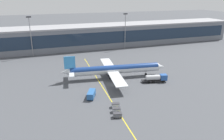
# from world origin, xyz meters

# --- Properties ---
(ground_plane) EXTENTS (700.00, 700.00, 0.00)m
(ground_plane) POSITION_xyz_m (0.00, 0.00, 0.00)
(ground_plane) COLOR #47494F
(apron_lead_in_line) EXTENTS (4.35, 79.91, 0.01)m
(apron_lead_in_line) POSITION_xyz_m (-4.00, 2.00, 0.00)
(apron_lead_in_line) COLOR yellow
(apron_lead_in_line) RESTS_ON ground_plane
(terminal_building) EXTENTS (205.79, 21.70, 15.27)m
(terminal_building) POSITION_xyz_m (17.72, 70.05, 7.65)
(terminal_building) COLOR slate
(terminal_building) RESTS_ON ground_plane
(main_airliner) EXTENTS (47.56, 38.22, 11.06)m
(main_airliner) POSITION_xyz_m (4.14, 7.42, 3.88)
(main_airliner) COLOR silver
(main_airliner) RESTS_ON ground_plane
(fuel_tanker) EXTENTS (11.09, 4.86, 3.25)m
(fuel_tanker) POSITION_xyz_m (19.21, -3.46, 1.75)
(fuel_tanker) COLOR #232326
(fuel_tanker) RESTS_ON ground_plane
(lavatory_truck) EXTENTS (4.51, 6.23, 2.50)m
(lavatory_truck) POSITION_xyz_m (-10.87, -9.00, 1.42)
(lavatory_truck) COLOR #285B9E
(lavatory_truck) RESTS_ON ground_plane
(baggage_cart_0) EXTENTS (2.95, 2.18, 1.48)m
(baggage_cart_0) POSITION_xyz_m (-6.62, -24.78, 0.78)
(baggage_cart_0) COLOR #595B60
(baggage_cart_0) RESTS_ON ground_plane
(baggage_cart_1) EXTENTS (2.95, 2.18, 1.48)m
(baggage_cart_1) POSITION_xyz_m (-5.81, -21.68, 0.78)
(baggage_cart_1) COLOR #B2B7BC
(baggage_cart_1) RESTS_ON ground_plane
(baggage_cart_2) EXTENTS (2.95, 2.18, 1.48)m
(baggage_cart_2) POSITION_xyz_m (-5.00, -18.59, 0.78)
(baggage_cart_2) COLOR #B2B7BC
(baggage_cart_2) RESTS_ON ground_plane
(apron_light_mast_0) EXTENTS (2.80, 0.50, 23.73)m
(apron_light_mast_0) POSITION_xyz_m (-30.26, 58.09, 13.85)
(apron_light_mast_0) COLOR gray
(apron_light_mast_0) RESTS_ON ground_plane
(apron_light_mast_2) EXTENTS (2.80, 0.50, 23.74)m
(apron_light_mast_2) POSITION_xyz_m (30.26, 58.09, 13.86)
(apron_light_mast_2) COLOR gray
(apron_light_mast_2) RESTS_ON ground_plane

